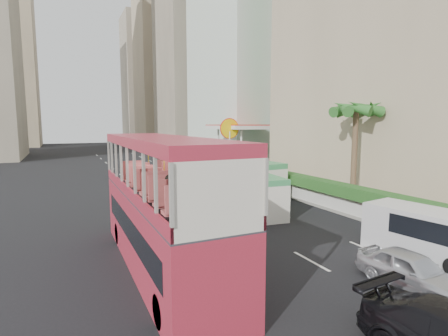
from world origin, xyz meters
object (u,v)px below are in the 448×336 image
van_asset (183,182)px  palm_tree (354,158)px  car_silver_lane_b (410,288)px  panel_van_far (199,167)px  shell_station (244,148)px  car_silver_lane_a (218,227)px  double_decker_bus (161,203)px  minibus_far (251,178)px  minibus_near (255,193)px  panel_van_near (430,234)px

van_asset → palm_tree: (6.65, -14.92, 3.38)m
palm_tree → car_silver_lane_b: bearing=-125.6°
car_silver_lane_b → panel_van_far: size_ratio=0.78×
panel_van_far → shell_station: size_ratio=0.60×
van_asset → palm_tree: palm_tree is taller
van_asset → car_silver_lane_a: bearing=-92.6°
double_decker_bus → car_silver_lane_a: size_ratio=2.86×
van_asset → minibus_far: 8.87m
car_silver_lane_a → minibus_near: minibus_near is taller
double_decker_bus → panel_van_far: size_ratio=2.29×
minibus_near → panel_van_near: (2.78, -9.59, -0.23)m
double_decker_bus → palm_tree: palm_tree is taller
car_silver_lane_a → minibus_near: bearing=23.7°
double_decker_bus → car_silver_lane_a: bearing=43.8°
panel_van_far → shell_station: (6.13, 1.11, 1.79)m
car_silver_lane_a → shell_station: bearing=52.9°
car_silver_lane_a → van_asset: bearing=73.5°
car_silver_lane_b → minibus_far: (2.77, 15.91, 1.38)m
shell_station → car_silver_lane_a: bearing=-121.9°
double_decker_bus → minibus_far: (9.90, 10.60, -1.15)m
double_decker_bus → van_asset: (7.15, 18.92, -2.53)m
car_silver_lane_a → minibus_far: bearing=43.8°
minibus_near → panel_van_far: bearing=87.6°
car_silver_lane_a → car_silver_lane_b: car_silver_lane_b is taller
car_silver_lane_a → panel_van_near: bearing=-56.8°
double_decker_bus → car_silver_lane_b: 9.24m
minibus_far → shell_station: shell_station is taller
minibus_near → minibus_far: minibus_far is taller
car_silver_lane_a → panel_van_far: (5.73, 17.91, 0.96)m
minibus_near → panel_van_near: 9.99m
minibus_far → shell_station: (6.10, 12.40, 1.37)m
car_silver_lane_b → panel_van_near: panel_van_near is taller
minibus_near → shell_station: size_ratio=0.70×
car_silver_lane_a → panel_van_near: (6.12, -7.75, 1.00)m
car_silver_lane_a → car_silver_lane_b: (2.99, -9.29, 0.00)m
minibus_far → panel_van_far: bearing=85.0°
panel_van_near → minibus_near: bearing=97.4°
car_silver_lane_b → minibus_far: minibus_far is taller
van_asset → panel_van_near: size_ratio=0.91×
van_asset → minibus_near: minibus_near is taller
minibus_far → palm_tree: 7.93m
car_silver_lane_b → double_decker_bus: bearing=140.0°
van_asset → shell_station: bearing=33.5°
double_decker_bus → panel_van_far: bearing=65.7°
car_silver_lane_b → van_asset: 24.23m
panel_van_far → shell_station: shell_station is taller
palm_tree → shell_station: 19.14m
van_asset → minibus_far: size_ratio=0.74×
van_asset → panel_van_far: 4.15m
car_silver_lane_b → shell_station: (8.87, 28.31, 2.75)m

